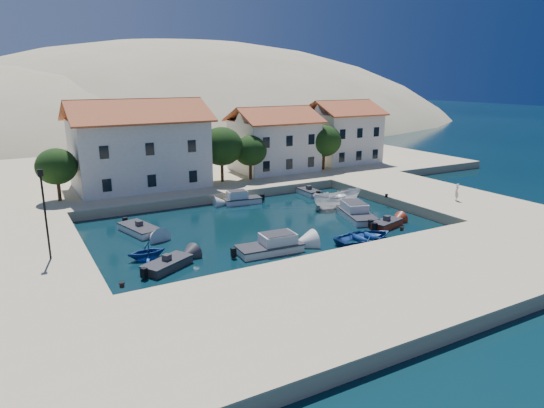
{
  "coord_description": "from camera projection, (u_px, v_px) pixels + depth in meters",
  "views": [
    {
      "loc": [
        -19.52,
        -26.67,
        13.12
      ],
      "look_at": [
        1.12,
        10.08,
        2.0
      ],
      "focal_mm": 32.0,
      "sensor_mm": 36.0,
      "label": 1
    }
  ],
  "objects": [
    {
      "name": "ground",
      "position": [
        327.0,
        263.0,
        35.07
      ],
      "size": [
        400.0,
        400.0,
        0.0
      ],
      "primitive_type": "plane",
      "color": "black",
      "rests_on": "ground"
    },
    {
      "name": "quay_south",
      "position": [
        384.0,
        288.0,
        29.89
      ],
      "size": [
        52.0,
        12.0,
        1.0
      ],
      "primitive_type": "cube",
      "color": "#C7B588",
      "rests_on": "ground"
    },
    {
      "name": "quay_east",
      "position": [
        426.0,
        195.0,
        53.08
      ],
      "size": [
        11.0,
        20.0,
        1.0
      ],
      "primitive_type": "cube",
      "color": "#C7B588",
      "rests_on": "ground"
    },
    {
      "name": "quay_west",
      "position": [
        26.0,
        260.0,
        34.38
      ],
      "size": [
        8.0,
        20.0,
        1.0
      ],
      "primitive_type": "cube",
      "color": "#C7B588",
      "rests_on": "ground"
    },
    {
      "name": "quay_north",
      "position": [
        180.0,
        169.0,
        67.93
      ],
      "size": [
        80.0,
        36.0,
        1.0
      ],
      "primitive_type": "cube",
      "color": "#C7B588",
      "rests_on": "ground"
    },
    {
      "name": "hills",
      "position": [
        152.0,
        194.0,
        155.04
      ],
      "size": [
        254.0,
        176.0,
        99.0
      ],
      "color": "tan",
      "rests_on": "ground"
    },
    {
      "name": "building_left",
      "position": [
        139.0,
        143.0,
        54.33
      ],
      "size": [
        14.7,
        9.45,
        9.7
      ],
      "color": "beige",
      "rests_on": "quay_north"
    },
    {
      "name": "building_mid",
      "position": [
        274.0,
        138.0,
        63.87
      ],
      "size": [
        10.5,
        8.4,
        8.3
      ],
      "color": "beige",
      "rests_on": "quay_north"
    },
    {
      "name": "building_right",
      "position": [
        342.0,
        131.0,
        70.33
      ],
      "size": [
        9.45,
        8.4,
        8.8
      ],
      "color": "beige",
      "rests_on": "quay_north"
    },
    {
      "name": "trees",
      "position": [
        233.0,
        149.0,
        57.44
      ],
      "size": [
        37.3,
        5.3,
        6.45
      ],
      "color": "#382314",
      "rests_on": "quay_north"
    },
    {
      "name": "lamppost",
      "position": [
        44.0,
        206.0,
        32.32
      ],
      "size": [
        0.35,
        0.25,
        6.22
      ],
      "color": "black",
      "rests_on": "quay_west"
    },
    {
      "name": "bollards",
      "position": [
        327.0,
        228.0,
        39.37
      ],
      "size": [
        29.36,
        9.56,
        0.3
      ],
      "color": "black",
      "rests_on": "ground"
    },
    {
      "name": "motorboat_grey_sw",
      "position": [
        167.0,
        265.0,
        34.09
      ],
      "size": [
        4.07,
        3.29,
        1.25
      ],
      "rotation": [
        0.0,
        0.0,
        0.52
      ],
      "color": "#2F2E33",
      "rests_on": "ground"
    },
    {
      "name": "cabin_cruiser_south",
      "position": [
        270.0,
        246.0,
        37.22
      ],
      "size": [
        5.2,
        2.49,
        1.6
      ],
      "rotation": [
        0.0,
        0.0,
        -0.07
      ],
      "color": "silver",
      "rests_on": "ground"
    },
    {
      "name": "rowboat_south",
      "position": [
        365.0,
        242.0,
        39.63
      ],
      "size": [
        5.39,
        3.9,
        1.1
      ],
      "primitive_type": "imported",
      "rotation": [
        0.0,
        0.0,
        1.59
      ],
      "color": "navy",
      "rests_on": "ground"
    },
    {
      "name": "motorboat_red_se",
      "position": [
        386.0,
        224.0,
        43.5
      ],
      "size": [
        3.57,
        2.33,
        1.25
      ],
      "rotation": [
        0.0,
        0.0,
        0.28
      ],
      "color": "maroon",
      "rests_on": "ground"
    },
    {
      "name": "cabin_cruiser_east",
      "position": [
        357.0,
        214.0,
        46.1
      ],
      "size": [
        3.87,
        6.06,
        1.6
      ],
      "rotation": [
        0.0,
        0.0,
        1.27
      ],
      "color": "silver",
      "rests_on": "ground"
    },
    {
      "name": "boat_east",
      "position": [
        336.0,
        208.0,
        49.85
      ],
      "size": [
        5.6,
        2.85,
        2.07
      ],
      "primitive_type": "imported",
      "rotation": [
        0.0,
        0.0,
        1.41
      ],
      "color": "silver",
      "rests_on": "ground"
    },
    {
      "name": "motorboat_white_ne",
      "position": [
        309.0,
        192.0,
        55.47
      ],
      "size": [
        1.63,
        3.34,
        1.25
      ],
      "rotation": [
        0.0,
        0.0,
        1.55
      ],
      "color": "silver",
      "rests_on": "ground"
    },
    {
      "name": "rowboat_west",
      "position": [
        147.0,
        259.0,
        35.97
      ],
      "size": [
        2.88,
        2.51,
        1.48
      ],
      "primitive_type": "imported",
      "rotation": [
        0.0,
        0.0,
        -1.54
      ],
      "color": "navy",
      "rests_on": "ground"
    },
    {
      "name": "motorboat_white_west",
      "position": [
        140.0,
        229.0,
        41.96
      ],
      "size": [
        3.02,
        4.81,
        1.25
      ],
      "rotation": [
        0.0,
        0.0,
        -1.32
      ],
      "color": "silver",
      "rests_on": "ground"
    },
    {
      "name": "cabin_cruiser_north",
      "position": [
        242.0,
        199.0,
        51.57
      ],
      "size": [
        4.13,
        2.14,
        1.6
      ],
      "rotation": [
        0.0,
        0.0,
        3.02
      ],
      "color": "silver",
      "rests_on": "ground"
    },
    {
      "name": "pedestrian",
      "position": [
        457.0,
        192.0,
        48.56
      ],
      "size": [
        0.75,
        0.74,
        1.75
      ],
      "primitive_type": "imported",
      "rotation": [
        0.0,
        0.0,
        3.89
      ],
      "color": "beige",
      "rests_on": "quay_east"
    }
  ]
}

